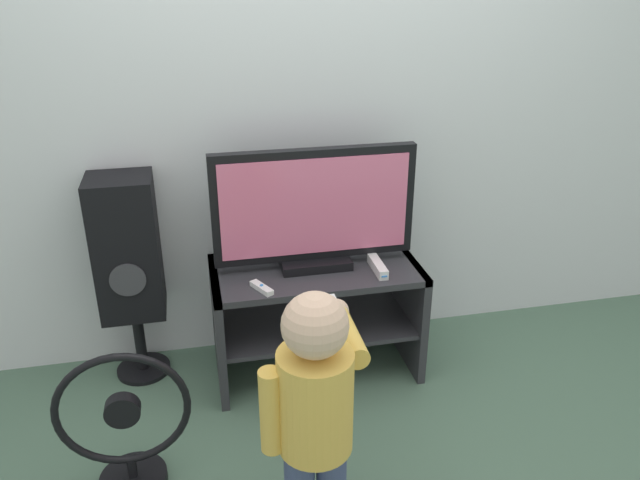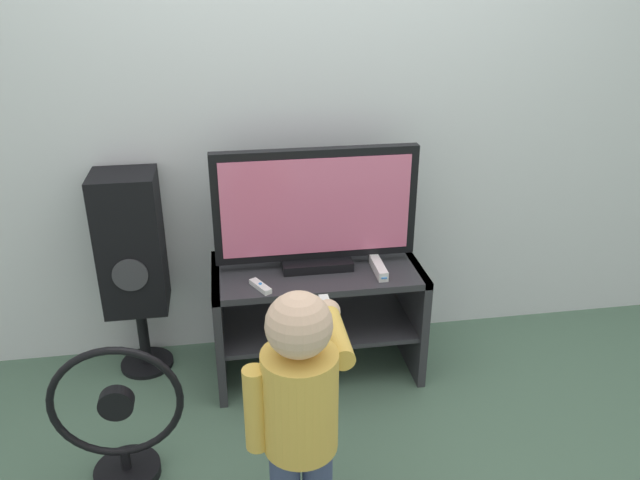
% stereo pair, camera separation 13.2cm
% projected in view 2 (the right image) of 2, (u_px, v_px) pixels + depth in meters
% --- Properties ---
extents(ground_plane, '(16.00, 16.00, 0.00)m').
position_uv_depth(ground_plane, '(325.00, 397.00, 2.81)').
color(ground_plane, '#4C6B56').
extents(wall_back, '(10.00, 0.06, 2.60)m').
position_uv_depth(wall_back, '(305.00, 83.00, 2.77)').
color(wall_back, silver).
rests_on(wall_back, ground_plane).
extents(tv_stand, '(0.94, 0.48, 0.54)m').
position_uv_depth(tv_stand, '(317.00, 304.00, 2.88)').
color(tv_stand, '#2D2D33').
rests_on(tv_stand, ground_plane).
extents(television, '(0.89, 0.20, 0.54)m').
position_uv_depth(television, '(316.00, 210.00, 2.71)').
color(television, black).
rests_on(television, tv_stand).
extents(game_console, '(0.04, 0.20, 0.04)m').
position_uv_depth(game_console, '(379.00, 268.00, 2.75)').
color(game_console, white).
rests_on(game_console, tv_stand).
extents(remote_primary, '(0.09, 0.13, 0.03)m').
position_uv_depth(remote_primary, '(260.00, 286.00, 2.61)').
color(remote_primary, white).
rests_on(remote_primary, tv_stand).
extents(child, '(0.36, 0.52, 0.94)m').
position_uv_depth(child, '(300.00, 400.00, 1.94)').
color(child, '#3F4C72').
rests_on(child, ground_plane).
extents(speaker_tower, '(0.28, 0.26, 0.98)m').
position_uv_depth(speaker_tower, '(131.00, 248.00, 2.78)').
color(speaker_tower, black).
rests_on(speaker_tower, ground_plane).
extents(floor_fan, '(0.48, 0.25, 0.59)m').
position_uv_depth(floor_fan, '(119.00, 422.00, 2.28)').
color(floor_fan, black).
rests_on(floor_fan, ground_plane).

